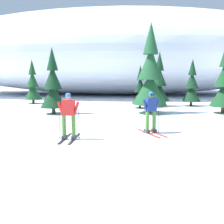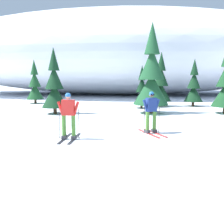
{
  "view_description": "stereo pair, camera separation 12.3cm",
  "coord_description": "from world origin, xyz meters",
  "views": [
    {
      "loc": [
        1.23,
        -9.94,
        2.31
      ],
      "look_at": [
        0.65,
        -0.33,
        0.95
      ],
      "focal_mm": 40.55,
      "sensor_mm": 36.0,
      "label": 1
    },
    {
      "loc": [
        1.35,
        -9.93,
        2.31
      ],
      "look_at": [
        0.65,
        -0.33,
        0.95
      ],
      "focal_mm": 40.55,
      "sensor_mm": 36.0,
      "label": 2
    }
  ],
  "objects": [
    {
      "name": "skier_navy_jacket",
      "position": [
        2.2,
        0.31,
        0.89
      ],
      "size": [
        1.11,
        1.69,
        1.71
      ],
      "color": "red",
      "rests_on": "ground"
    },
    {
      "name": "snow_ridge_background",
      "position": [
        0.03,
        23.62,
        5.23
      ],
      "size": [
        51.43,
        21.86,
        10.46
      ],
      "primitive_type": "ellipsoid",
      "color": "white",
      "rests_on": "ground"
    },
    {
      "name": "skier_red_jacket",
      "position": [
        -0.9,
        -0.96,
        0.91
      ],
      "size": [
        0.83,
        1.67,
        1.73
      ],
      "color": "black",
      "rests_on": "ground"
    },
    {
      "name": "ground_plane",
      "position": [
        0.0,
        0.0,
        0.0
      ],
      "size": [
        120.0,
        120.0,
        0.0
      ],
      "primitive_type": "plane",
      "color": "white"
    },
    {
      "name": "pine_tree_center_right",
      "position": [
        3.69,
        9.96,
        1.75
      ],
      "size": [
        1.62,
        1.62,
        4.19
      ],
      "color": "#47301E",
      "rests_on": "ground"
    },
    {
      "name": "pine_tree_center_left",
      "position": [
        2.17,
        8.67,
        1.3
      ],
      "size": [
        1.2,
        1.2,
        3.12
      ],
      "color": "#47301E",
      "rests_on": "ground"
    },
    {
      "name": "pine_tree_center",
      "position": [
        2.65,
        6.06,
        2.35
      ],
      "size": [
        2.17,
        2.17,
        5.61
      ],
      "color": "#47301E",
      "rests_on": "ground"
    },
    {
      "name": "pine_tree_far_left",
      "position": [
        -6.84,
        11.29,
        1.57
      ],
      "size": [
        1.45,
        1.45,
        3.75
      ],
      "color": "#47301E",
      "rests_on": "ground"
    },
    {
      "name": "pine_tree_right",
      "position": [
        6.26,
        10.22,
        1.54
      ],
      "size": [
        1.42,
        1.42,
        3.68
      ],
      "color": "#47301E",
      "rests_on": "ground"
    },
    {
      "name": "pine_tree_left",
      "position": [
        -3.35,
        5.44,
        1.71
      ],
      "size": [
        1.57,
        1.57,
        4.08
      ],
      "color": "#47301E",
      "rests_on": "ground"
    }
  ]
}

